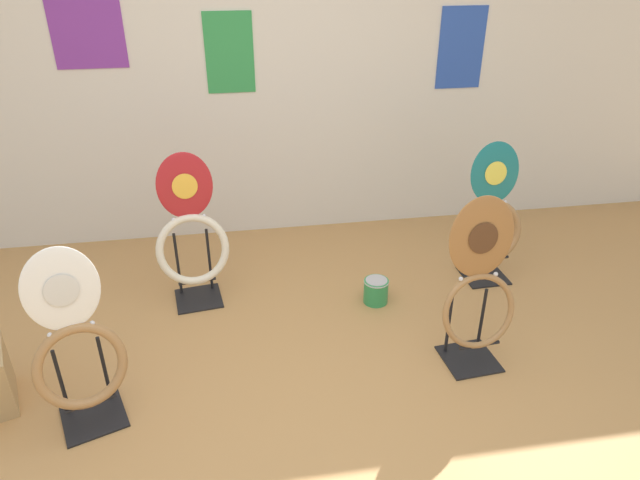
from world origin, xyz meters
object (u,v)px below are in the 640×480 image
Objects in this scene: toilet_seat_display_woodgrain at (479,287)px; toilet_seat_display_white_plain at (76,348)px; toilet_seat_display_crimson_swirl at (191,237)px; paint_can at (376,290)px; toilet_seat_display_teal_sax at (492,221)px.

toilet_seat_display_white_plain is (-1.94, -0.12, -0.04)m from toilet_seat_display_woodgrain.
toilet_seat_display_crimson_swirl is 1.18m from paint_can.
toilet_seat_display_crimson_swirl is 1.01× the size of toilet_seat_display_woodgrain.
toilet_seat_display_woodgrain is (-0.43, -0.79, 0.04)m from toilet_seat_display_teal_sax.
paint_can is at bearing -10.78° from toilet_seat_display_crimson_swirl.
paint_can is at bearing 24.84° from toilet_seat_display_white_plain.
toilet_seat_display_teal_sax is 1.89m from toilet_seat_display_crimson_swirl.
toilet_seat_display_crimson_swirl is 1.68m from toilet_seat_display_woodgrain.
toilet_seat_display_crimson_swirl is 1.05m from toilet_seat_display_white_plain.
toilet_seat_display_crimson_swirl reaches higher than toilet_seat_display_woodgrain.
toilet_seat_display_teal_sax is at bearing 61.31° from toilet_seat_display_woodgrain.
paint_can is (1.57, 0.73, -0.33)m from toilet_seat_display_white_plain.
toilet_seat_display_crimson_swirl is 1.06× the size of toilet_seat_display_white_plain.
paint_can is (1.10, -0.21, -0.36)m from toilet_seat_display_crimson_swirl.
toilet_seat_display_white_plain is at bearing -176.54° from toilet_seat_display_woodgrain.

